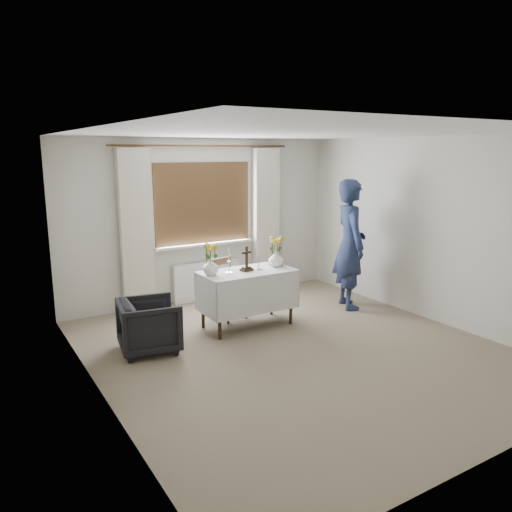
{
  "coord_description": "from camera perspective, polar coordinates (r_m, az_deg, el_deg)",
  "views": [
    {
      "loc": [
        -3.29,
        -4.48,
        2.31
      ],
      "look_at": [
        -0.06,
        0.82,
        1.0
      ],
      "focal_mm": 35.0,
      "sensor_mm": 36.0,
      "label": 1
    }
  ],
  "objects": [
    {
      "name": "flower_vase_right",
      "position": [
        6.78,
        2.3,
        -0.33
      ],
      "size": [
        0.26,
        0.26,
        0.22
      ],
      "primitive_type": "imported",
      "rotation": [
        0.0,
        0.0,
        0.34
      ],
      "color": "white",
      "rests_on": "altar_table"
    },
    {
      "name": "wooden_cross",
      "position": [
        6.52,
        -1.08,
        -0.3
      ],
      "size": [
        0.17,
        0.13,
        0.33
      ],
      "primitive_type": null,
      "rotation": [
        0.0,
        0.0,
        0.15
      ],
      "color": "black",
      "rests_on": "altar_table"
    },
    {
      "name": "altar_table",
      "position": [
        6.65,
        -1.0,
        -4.9
      ],
      "size": [
        1.24,
        0.64,
        0.76
      ],
      "primitive_type": "cube",
      "color": "white",
      "rests_on": "ground"
    },
    {
      "name": "radiator",
      "position": [
        7.9,
        -5.68,
        -2.83
      ],
      "size": [
        1.1,
        0.1,
        0.6
      ],
      "primitive_type": "cube",
      "color": "silver",
      "rests_on": "ground"
    },
    {
      "name": "flower_vase_left",
      "position": [
        6.34,
        -5.19,
        -1.24
      ],
      "size": [
        0.25,
        0.25,
        0.21
      ],
      "primitive_type": "imported",
      "rotation": [
        0.0,
        0.0,
        -0.28
      ],
      "color": "white",
      "rests_on": "altar_table"
    },
    {
      "name": "candlestick_left",
      "position": [
        6.41,
        -3.13,
        -0.56
      ],
      "size": [
        0.11,
        0.11,
        0.32
      ],
      "primitive_type": null,
      "rotation": [
        0.0,
        0.0,
        -0.26
      ],
      "color": "silver",
      "rests_on": "altar_table"
    },
    {
      "name": "armchair",
      "position": [
        6.0,
        -12.09,
        -7.77
      ],
      "size": [
        0.79,
        0.77,
        0.62
      ],
      "primitive_type": "imported",
      "rotation": [
        0.0,
        0.0,
        1.41
      ],
      "color": "black",
      "rests_on": "ground"
    },
    {
      "name": "ground",
      "position": [
        6.02,
        4.63,
        -10.65
      ],
      "size": [
        5.0,
        5.0,
        0.0
      ],
      "primitive_type": "plane",
      "color": "#86745C",
      "rests_on": "ground"
    },
    {
      "name": "person",
      "position": [
        7.48,
        10.69,
        1.33
      ],
      "size": [
        0.68,
        0.82,
        1.91
      ],
      "primitive_type": "imported",
      "rotation": [
        0.0,
        0.0,
        1.19
      ],
      "color": "navy",
      "rests_on": "ground"
    },
    {
      "name": "wicker_basket",
      "position": [
        6.89,
        2.27,
        -0.72
      ],
      "size": [
        0.25,
        0.25,
        0.08
      ],
      "primitive_type": "cylinder",
      "rotation": [
        0.0,
        0.0,
        0.34
      ],
      "color": "brown",
      "rests_on": "altar_table"
    },
    {
      "name": "candlestick_right",
      "position": [
        6.56,
        0.29,
        -0.07
      ],
      "size": [
        0.1,
        0.1,
        0.36
      ],
      "primitive_type": null,
      "rotation": [
        0.0,
        0.0,
        -0.01
      ],
      "color": "silver",
      "rests_on": "altar_table"
    },
    {
      "name": "wooden_chair",
      "position": [
        6.95,
        -3.1,
        -3.79
      ],
      "size": [
        0.47,
        0.47,
        0.85
      ],
      "primitive_type": null,
      "rotation": [
        0.0,
        0.0,
        0.23
      ],
      "color": "#4F361B",
      "rests_on": "ground"
    }
  ]
}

